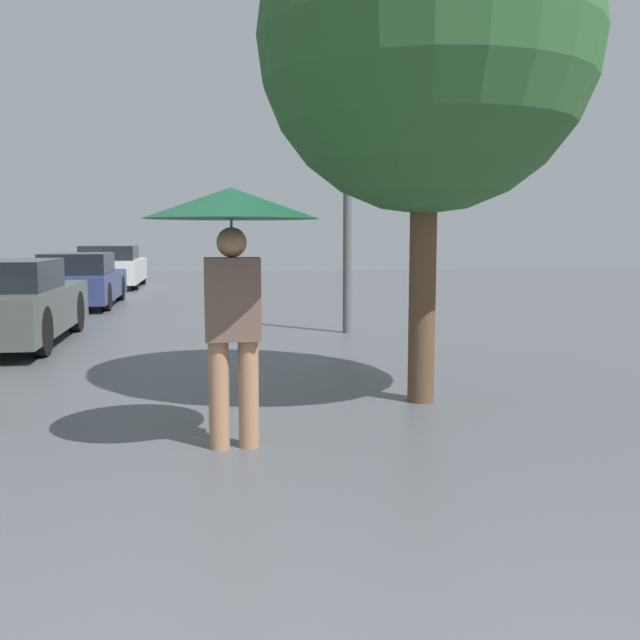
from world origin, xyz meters
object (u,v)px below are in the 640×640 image
(parked_car_farthest, at_px, (111,268))
(pedestrian, at_px, (231,232))
(tree, at_px, (427,43))
(street_lamp, at_px, (348,173))
(parked_car_third, at_px, (79,281))
(parked_car_second, at_px, (3,304))

(parked_car_farthest, bearing_deg, pedestrian, -79.74)
(parked_car_farthest, xyz_separation_m, tree, (4.91, -15.82, 2.72))
(tree, bearing_deg, street_lamp, 87.31)
(parked_car_third, bearing_deg, parked_car_farthest, 90.64)
(parked_car_second, height_order, parked_car_third, parked_car_second)
(pedestrian, xyz_separation_m, parked_car_third, (-3.02, 11.33, -1.06))
(parked_car_third, distance_m, tree, 11.53)
(parked_car_second, xyz_separation_m, parked_car_third, (0.10, 5.70, -0.04))
(street_lamp, bearing_deg, tree, -92.69)
(pedestrian, height_order, parked_car_second, pedestrian)
(parked_car_second, relative_size, tree, 0.82)
(pedestrian, bearing_deg, street_lamp, 71.32)
(parked_car_third, xyz_separation_m, tree, (4.84, -10.10, 2.76))
(parked_car_second, xyz_separation_m, tree, (4.94, -4.40, 2.73))
(pedestrian, relative_size, tree, 0.40)
(parked_car_farthest, relative_size, tree, 0.81)
(parked_car_third, height_order, parked_car_farthest, parked_car_farthest)
(parked_car_second, relative_size, street_lamp, 1.04)
(parked_car_second, relative_size, parked_car_farthest, 1.01)
(parked_car_second, relative_size, parked_car_third, 1.00)
(parked_car_farthest, bearing_deg, street_lamp, -64.94)
(pedestrian, relative_size, parked_car_third, 0.48)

